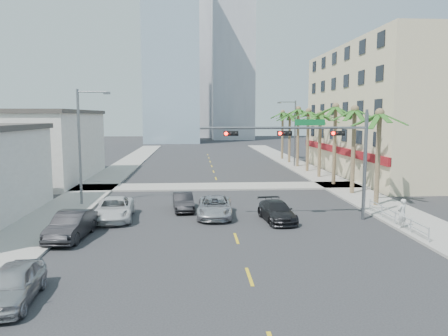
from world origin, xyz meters
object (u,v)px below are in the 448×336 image
object	(u,v)px
car_parked_near	(13,284)
car_lane_center	(215,207)
car_parked_mid	(71,225)
pedestrian	(402,213)
traffic_signal_mast	(318,145)
car_lane_right	(277,211)
car_parked_far	(114,209)
car_lane_left	(183,202)

from	to	relation	value
car_parked_near	car_lane_center	world-z (taller)	car_parked_near
car_parked_mid	pedestrian	world-z (taller)	pedestrian
traffic_signal_mast	car_parked_mid	world-z (taller)	traffic_signal_mast
car_lane_center	car_lane_right	bearing A→B (deg)	-16.79
car_lane_center	car_lane_right	xyz separation A→B (m)	(4.08, -1.49, -0.05)
car_parked_mid	car_parked_near	bearing A→B (deg)	-83.75
car_parked_far	car_lane_left	distance (m)	5.25
traffic_signal_mast	car_lane_right	world-z (taller)	traffic_signal_mast
car_parked_far	car_lane_left	world-z (taller)	car_parked_far
traffic_signal_mast	pedestrian	world-z (taller)	traffic_signal_mast
car_parked_near	pedestrian	size ratio (longest dim) A/B	2.34
car_lane_left	car_parked_far	bearing A→B (deg)	-156.30
car_parked_mid	car_lane_right	distance (m)	12.94
car_lane_center	pedestrian	xyz separation A→B (m)	(11.29, -4.31, 0.35)
car_lane_center	car_lane_left	bearing A→B (deg)	138.27
car_parked_far	car_lane_center	xyz separation A→B (m)	(6.81, 0.33, -0.03)
car_parked_near	car_lane_right	bearing A→B (deg)	40.54
car_lane_right	pedestrian	world-z (taller)	pedestrian
car_lane_left	car_lane_center	distance (m)	3.16
car_parked_near	car_parked_mid	bearing A→B (deg)	87.61
car_parked_near	car_lane_left	world-z (taller)	car_parked_near
traffic_signal_mast	car_parked_mid	bearing A→B (deg)	-167.45
traffic_signal_mast	car_lane_center	size ratio (longest dim) A/B	2.19
car_lane_center	traffic_signal_mast	bearing A→B (deg)	-9.08
car_parked_mid	car_lane_right	xyz separation A→B (m)	(12.49, 3.38, -0.12)
car_lane_left	car_lane_center	size ratio (longest dim) A/B	0.79
car_parked_far	car_lane_right	xyz separation A→B (m)	(10.89, -1.16, -0.07)
car_parked_mid	pedestrian	distance (m)	19.71
car_parked_mid	car_lane_center	xyz separation A→B (m)	(8.41, 4.87, -0.07)
car_parked_near	car_parked_mid	world-z (taller)	car_parked_mid
pedestrian	car_lane_left	bearing A→B (deg)	-50.38
car_lane_left	car_lane_right	bearing A→B (deg)	-36.21
car_lane_left	pedestrian	size ratio (longest dim) A/B	2.21
traffic_signal_mast	car_parked_near	xyz separation A→B (m)	(-14.97, -12.00, -4.34)
car_parked_far	pedestrian	size ratio (longest dim) A/B	2.92
car_lane_right	car_lane_center	bearing A→B (deg)	153.93
car_lane_center	pedestrian	world-z (taller)	pedestrian
traffic_signal_mast	car_lane_left	size ratio (longest dim) A/B	2.79
traffic_signal_mast	pedestrian	bearing A→B (deg)	-31.96
car_parked_near	car_lane_left	xyz separation A→B (m)	(5.97, 15.73, -0.06)
traffic_signal_mast	car_lane_center	xyz separation A→B (m)	(-6.77, 1.49, -4.36)
car_parked_mid	car_parked_far	size ratio (longest dim) A/B	0.90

